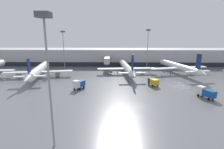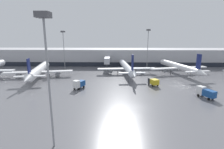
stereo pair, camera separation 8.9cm
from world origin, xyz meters
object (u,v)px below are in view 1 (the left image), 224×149
(parked_jet_2, at_px, (179,67))
(parked_jet_0, at_px, (38,71))
(service_truck_0, at_px, (153,81))
(service_truck_2, at_px, (206,92))
(parked_jet_1, at_px, (127,67))
(apron_light_mast_4, at_px, (148,38))
(apron_light_mast_3, at_px, (46,45))
(service_truck_3, at_px, (79,84))
(apron_light_mast_1, at_px, (63,39))
(traffic_cone_0, at_px, (133,76))

(parked_jet_2, bearing_deg, parked_jet_0, 82.81)
(service_truck_0, bearing_deg, service_truck_2, -155.07)
(parked_jet_1, height_order, apron_light_mast_4, apron_light_mast_4)
(parked_jet_0, distance_m, service_truck_2, 60.51)
(apron_light_mast_3, bearing_deg, parked_jet_0, 115.95)
(parked_jet_2, distance_m, service_truck_0, 23.66)
(service_truck_0, height_order, service_truck_2, service_truck_2)
(service_truck_2, height_order, service_truck_3, service_truck_3)
(service_truck_0, relative_size, service_truck_2, 0.81)
(parked_jet_2, relative_size, service_truck_0, 7.76)
(parked_jet_1, height_order, parked_jet_2, parked_jet_2)
(service_truck_2, relative_size, apron_light_mast_1, 0.29)
(parked_jet_1, xyz_separation_m, apron_light_mast_3, (-14.41, -51.59, 12.67))
(apron_light_mast_4, bearing_deg, parked_jet_0, -158.19)
(parked_jet_2, height_order, apron_light_mast_3, apron_light_mast_3)
(service_truck_0, distance_m, apron_light_mast_4, 33.39)
(parked_jet_1, bearing_deg, traffic_cone_0, -157.20)
(parked_jet_1, bearing_deg, service_truck_0, -161.98)
(parked_jet_0, distance_m, apron_light_mast_3, 51.43)
(parked_jet_1, xyz_separation_m, apron_light_mast_4, (10.99, 12.09, 12.42))
(apron_light_mast_3, bearing_deg, apron_light_mast_1, 104.53)
(service_truck_3, relative_size, apron_light_mast_1, 0.25)
(service_truck_0, xyz_separation_m, apron_light_mast_1, (-38.99, 30.67, 13.29))
(service_truck_2, bearing_deg, service_truck_0, 20.76)
(service_truck_3, bearing_deg, parked_jet_2, 145.79)
(parked_jet_0, distance_m, apron_light_mast_1, 23.35)
(parked_jet_2, bearing_deg, traffic_cone_0, 89.39)
(parked_jet_0, bearing_deg, service_truck_2, -122.53)
(parked_jet_0, bearing_deg, service_truck_3, -138.20)
(traffic_cone_0, relative_size, apron_light_mast_1, 0.03)
(service_truck_0, xyz_separation_m, apron_light_mast_3, (-22.38, -33.43, 14.06))
(service_truck_2, bearing_deg, parked_jet_2, -31.23)
(service_truck_0, distance_m, apron_light_mast_1, 51.36)
(service_truck_0, distance_m, service_truck_2, 16.47)
(parked_jet_1, relative_size, service_truck_2, 6.81)
(traffic_cone_0, bearing_deg, parked_jet_1, 118.48)
(service_truck_0, height_order, traffic_cone_0, service_truck_0)
(parked_jet_2, bearing_deg, apron_light_mast_1, 63.18)
(traffic_cone_0, xyz_separation_m, apron_light_mast_3, (-16.94, -46.92, 15.30))
(parked_jet_1, distance_m, service_truck_0, 19.88)
(parked_jet_2, relative_size, apron_light_mast_3, 1.70)
(parked_jet_2, xyz_separation_m, apron_light_mast_3, (-37.28, -51.72, 12.29))
(apron_light_mast_1, bearing_deg, service_truck_2, -39.59)
(apron_light_mast_1, xyz_separation_m, apron_light_mast_3, (16.61, -64.10, 0.77))
(parked_jet_1, bearing_deg, apron_light_mast_4, -47.95)
(service_truck_2, relative_size, apron_light_mast_3, 0.27)
(service_truck_2, bearing_deg, service_truck_3, 52.85)
(apron_light_mast_3, bearing_deg, service_truck_0, 56.20)
(parked_jet_0, distance_m, service_truck_0, 45.63)
(service_truck_3, height_order, apron_light_mast_3, apron_light_mast_3)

